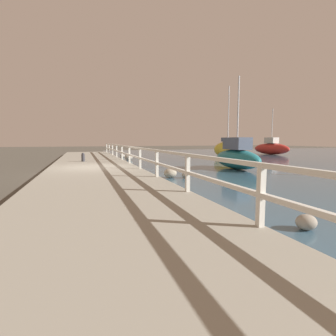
{
  "coord_description": "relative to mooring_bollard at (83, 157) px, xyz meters",
  "views": [
    {
      "loc": [
        -0.52,
        -13.62,
        1.66
      ],
      "look_at": [
        2.75,
        -3.62,
        0.54
      ],
      "focal_mm": 28.0,
      "sensor_mm": 36.0,
      "label": 1
    }
  ],
  "objects": [
    {
      "name": "sailboat_red",
      "position": [
        20.92,
        7.98,
        0.15
      ],
      "size": [
        2.34,
        4.98,
        5.27
      ],
      "rotation": [
        0.0,
        0.0,
        0.19
      ],
      "color": "red",
      "rests_on": "water_surface"
    },
    {
      "name": "boulder_mid_strip",
      "position": [
        3.64,
        4.5,
        -0.35
      ],
      "size": [
        0.66,
        0.6,
        0.5
      ],
      "color": "gray",
      "rests_on": "ground"
    },
    {
      "name": "boulder_far_strip",
      "position": [
        3.63,
        -6.44,
        -0.38
      ],
      "size": [
        0.58,
        0.52,
        0.43
      ],
      "color": "gray",
      "rests_on": "ground"
    },
    {
      "name": "boulder_water_edge",
      "position": [
        3.58,
        7.75,
        -0.42
      ],
      "size": [
        0.47,
        0.42,
        0.35
      ],
      "color": "gray",
      "rests_on": "ground"
    },
    {
      "name": "boulder_downstream",
      "position": [
        3.88,
        -13.62,
        -0.45
      ],
      "size": [
        0.39,
        0.35,
        0.29
      ],
      "color": "gray",
      "rests_on": "ground"
    },
    {
      "name": "ground_plane",
      "position": [
        0.49,
        -3.69,
        -0.6
      ],
      "size": [
        120.0,
        120.0,
        0.0
      ],
      "primitive_type": "plane",
      "color": "#4C473D"
    },
    {
      "name": "mooring_bollard",
      "position": [
        0.0,
        0.0,
        0.0
      ],
      "size": [
        0.21,
        0.21,
        0.55
      ],
      "color": "#333338",
      "rests_on": "dock_walkway"
    },
    {
      "name": "railing",
      "position": [
        2.55,
        -3.69,
        0.41
      ],
      "size": [
        0.1,
        32.5,
        1.0
      ],
      "color": "silver",
      "rests_on": "dock_walkway"
    },
    {
      "name": "boulder_upstream",
      "position": [
        4.24,
        -6.76,
        -0.46
      ],
      "size": [
        0.37,
        0.33,
        0.28
      ],
      "color": "gray",
      "rests_on": "ground"
    },
    {
      "name": "sailboat_yellow",
      "position": [
        12.73,
        3.97,
        0.25
      ],
      "size": [
        1.94,
        3.49,
        6.51
      ],
      "rotation": [
        0.0,
        0.0,
        0.3
      ],
      "color": "gold",
      "rests_on": "water_surface"
    },
    {
      "name": "dock_walkway",
      "position": [
        0.49,
        -3.69,
        -0.44
      ],
      "size": [
        4.32,
        36.0,
        0.32
      ],
      "color": "gray",
      "rests_on": "ground"
    },
    {
      "name": "sailboat_teal",
      "position": [
        8.41,
        -4.25,
        0.12
      ],
      "size": [
        1.38,
        4.04,
        5.22
      ],
      "rotation": [
        0.0,
        0.0,
        0.02
      ],
      "color": "#1E707A",
      "rests_on": "water_surface"
    }
  ]
}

